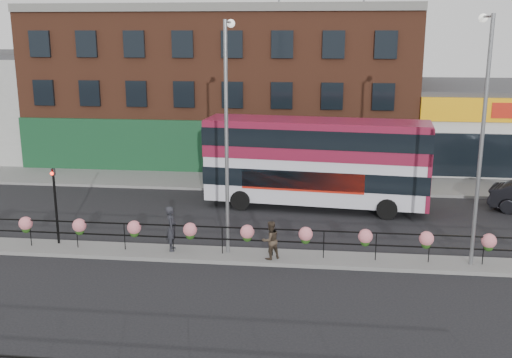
# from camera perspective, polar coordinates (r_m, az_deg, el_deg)

# --- Properties ---
(ground) EXTENTS (120.00, 120.00, 0.00)m
(ground) POSITION_cam_1_polar(r_m,az_deg,el_deg) (23.96, -0.83, -7.54)
(ground) COLOR black
(ground) RESTS_ON ground
(north_pavement) EXTENTS (60.00, 4.00, 0.15)m
(north_pavement) POSITION_cam_1_polar(r_m,az_deg,el_deg) (35.32, 1.68, -0.33)
(north_pavement) COLOR slate
(north_pavement) RESTS_ON ground
(median) EXTENTS (60.00, 1.60, 0.15)m
(median) POSITION_cam_1_polar(r_m,az_deg,el_deg) (23.94, -0.83, -7.37)
(median) COLOR slate
(median) RESTS_ON ground
(brick_building) EXTENTS (25.00, 12.21, 10.30)m
(brick_building) POSITION_cam_1_polar(r_m,az_deg,el_deg) (42.79, -2.75, 9.02)
(brick_building) COLOR brown
(brick_building) RESTS_ON ground
(median_railing) EXTENTS (30.04, 0.56, 1.23)m
(median_railing) POSITION_cam_1_polar(r_m,az_deg,el_deg) (23.60, -0.84, -5.17)
(median_railing) COLOR black
(median_railing) RESTS_ON median
(double_decker_bus) EXTENTS (11.31, 3.68, 4.50)m
(double_decker_bus) POSITION_cam_1_polar(r_m,az_deg,el_deg) (30.10, 5.82, 2.34)
(double_decker_bus) COLOR silver
(double_decker_bus) RESTS_ON ground
(pedestrian_a) EXTENTS (0.82, 0.67, 1.83)m
(pedestrian_a) POSITION_cam_1_polar(r_m,az_deg,el_deg) (24.33, -8.05, -4.68)
(pedestrian_a) COLOR #212228
(pedestrian_a) RESTS_ON median
(pedestrian_b) EXTENTS (1.29, 1.29, 1.52)m
(pedestrian_b) POSITION_cam_1_polar(r_m,az_deg,el_deg) (23.24, 1.38, -5.84)
(pedestrian_b) COLOR #3C3025
(pedestrian_b) RESTS_ON median
(lamp_column_west) EXTENTS (0.33, 1.59, 9.06)m
(lamp_column_west) POSITION_cam_1_polar(r_m,az_deg,el_deg) (23.06, -2.75, 5.81)
(lamp_column_west) COLOR gray
(lamp_column_west) RESTS_ON median
(lamp_column_east) EXTENTS (0.33, 1.62, 9.24)m
(lamp_column_east) POSITION_cam_1_polar(r_m,az_deg,el_deg) (23.26, 20.72, 5.27)
(lamp_column_east) COLOR gray
(lamp_column_east) RESTS_ON median
(traffic_light_median) EXTENTS (0.15, 0.28, 3.65)m
(traffic_light_median) POSITION_cam_1_polar(r_m,az_deg,el_deg) (25.79, -18.65, -0.96)
(traffic_light_median) COLOR black
(traffic_light_median) RESTS_ON median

